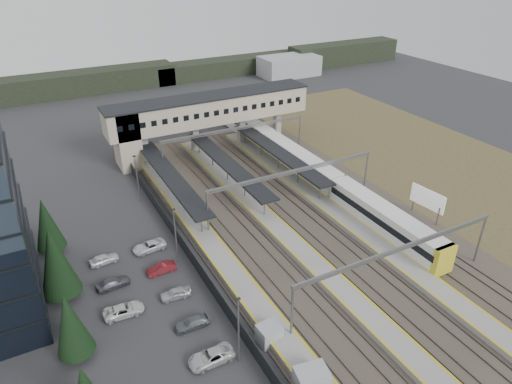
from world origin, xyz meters
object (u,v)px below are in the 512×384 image
relay_cabin_far (269,334)px  train (301,163)px  relay_cabin_near (311,381)px  footbridge (197,114)px  billboard (427,200)px

relay_cabin_far → train: (24.17, 31.49, 1.17)m
relay_cabin_near → relay_cabin_far: size_ratio=1.35×
footbridge → billboard: size_ratio=6.98×
relay_cabin_near → footbridge: 57.68m
footbridge → train: 22.32m
relay_cabin_far → billboard: (32.48, 10.12, 2.21)m
footbridge → relay_cabin_far: bearing=-103.6°
train → billboard: (8.31, -21.37, 1.04)m
billboard → footbridge: bearing=117.8°
footbridge → billboard: 44.44m
train → footbridge: bearing=124.7°
relay_cabin_near → relay_cabin_far: bearing=94.3°
footbridge → train: size_ratio=0.62×
relay_cabin_near → relay_cabin_far: 6.95m
relay_cabin_far → billboard: bearing=17.3°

